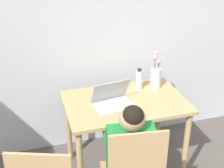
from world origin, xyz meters
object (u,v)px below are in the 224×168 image
person_seated (130,149)px  water_bottle (139,80)px  flower_vase (156,76)px  laptop (112,99)px

person_seated → water_bottle: bearing=-107.9°
person_seated → flower_vase: size_ratio=2.93×
person_seated → flower_vase: (0.48, 0.68, 0.21)m
water_bottle → person_seated: bearing=-115.4°
water_bottle → laptop: bearing=-146.9°
person_seated → laptop: (0.02, 0.49, 0.14)m
laptop → flower_vase: flower_vase is taller
laptop → water_bottle: laptop is taller
laptop → flower_vase: bearing=12.8°
water_bottle → flower_vase: bearing=-4.1°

